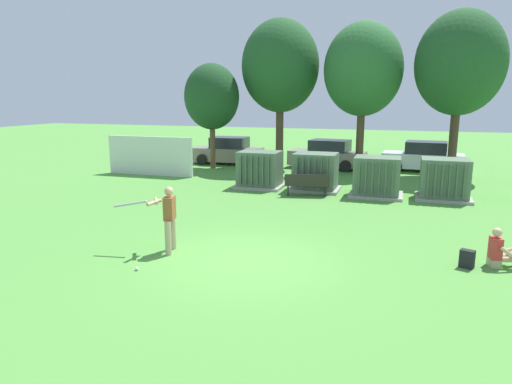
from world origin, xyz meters
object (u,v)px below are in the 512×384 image
at_px(transformer_mid_west, 315,172).
at_px(seated_spectator, 500,252).
at_px(parked_car_leftmost, 228,151).
at_px(transformer_west, 260,170).
at_px(transformer_east, 444,180).
at_px(parked_car_left_of_center, 328,155).
at_px(transformer_mid_east, 377,177).
at_px(backpack, 467,259).
at_px(batter, 168,216).
at_px(park_bench, 307,183).
at_px(sports_ball, 137,269).
at_px(parked_car_right_of_center, 423,157).

distance_m(transformer_mid_west, seated_spectator, 9.73).
height_order(transformer_mid_west, parked_car_leftmost, same).
distance_m(transformer_west, transformer_east, 7.66).
distance_m(transformer_mid_west, parked_car_left_of_center, 6.42).
relative_size(transformer_west, transformer_mid_east, 1.00).
bearing_deg(backpack, parked_car_leftmost, 129.28).
bearing_deg(transformer_east, transformer_mid_east, -174.76).
height_order(backpack, parked_car_leftmost, parked_car_leftmost).
relative_size(batter, seated_spectator, 1.81).
xyz_separation_m(transformer_west, seated_spectator, (8.41, -7.60, -0.41)).
bearing_deg(transformer_mid_west, transformer_mid_east, -9.69).
height_order(backpack, parked_car_left_of_center, parked_car_left_of_center).
relative_size(transformer_mid_west, parked_car_leftmost, 0.49).
xyz_separation_m(transformer_mid_east, park_bench, (-2.70, -0.86, -0.25)).
bearing_deg(sports_ball, transformer_mid_west, 78.36).
xyz_separation_m(sports_ball, parked_car_left_of_center, (1.67, 17.03, 0.71)).
xyz_separation_m(parked_car_left_of_center, parked_car_right_of_center, (5.12, 0.64, 0.00)).
distance_m(transformer_west, backpack, 11.04).
bearing_deg(transformer_west, transformer_east, -0.72).
distance_m(batter, parked_car_leftmost, 16.16).
distance_m(transformer_mid_east, transformer_east, 2.58).
relative_size(transformer_east, batter, 1.21).
distance_m(transformer_east, park_bench, 5.39).
bearing_deg(parked_car_right_of_center, backpack, -87.77).
xyz_separation_m(transformer_mid_west, sports_ball, (-2.19, -10.62, -0.74)).
xyz_separation_m(sports_ball, parked_car_leftmost, (-4.36, 16.96, 0.71)).
bearing_deg(transformer_west, batter, -87.67).
height_order(backpack, parked_car_right_of_center, parked_car_right_of_center).
distance_m(transformer_west, transformer_mid_east, 5.11).
relative_size(transformer_west, transformer_east, 1.00).
relative_size(batter, parked_car_leftmost, 0.41).
distance_m(transformer_west, parked_car_right_of_center, 10.08).
xyz_separation_m(parked_car_leftmost, parked_car_right_of_center, (11.16, 0.71, 0.00)).
height_order(transformer_east, backpack, transformer_east).
height_order(park_bench, seated_spectator, seated_spectator).
relative_size(sports_ball, parked_car_left_of_center, 0.02).
relative_size(transformer_east, parked_car_leftmost, 0.49).
bearing_deg(seated_spectator, transformer_east, 95.68).
height_order(transformer_mid_west, seated_spectator, transformer_mid_west).
relative_size(transformer_mid_east, parked_car_left_of_center, 0.48).
xyz_separation_m(transformer_west, batter, (0.37, -9.08, 0.19)).
height_order(transformer_mid_east, parked_car_leftmost, same).
height_order(transformer_mid_east, sports_ball, transformer_mid_east).
distance_m(transformer_west, parked_car_leftmost, 7.63).
bearing_deg(parked_car_right_of_center, park_bench, -119.36).
xyz_separation_m(transformer_west, transformer_mid_east, (5.10, -0.33, 0.00)).
bearing_deg(backpack, transformer_mid_east, 108.83).
bearing_deg(transformer_mid_west, backpack, -57.09).
distance_m(seated_spectator, backpack, 0.81).
relative_size(transformer_mid_east, park_bench, 1.14).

